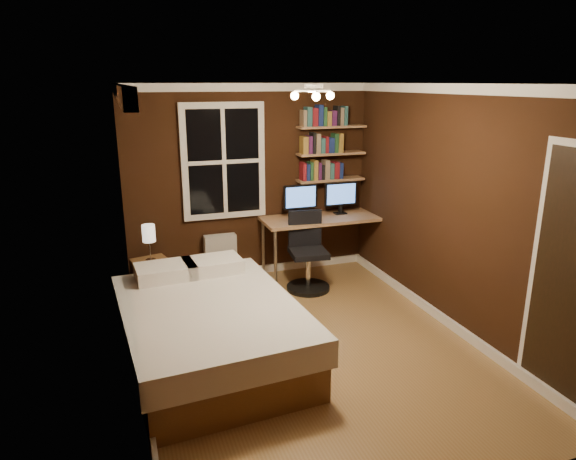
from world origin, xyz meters
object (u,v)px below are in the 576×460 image
object	(u,v)px
nightstand	(152,280)
bedside_lamp	(149,243)
monitor_left	(300,201)
monitor_right	(341,198)
bed	(210,329)
office_chair	(307,260)
desk	(325,221)
radiator	(221,258)
desk_lamp	(384,199)

from	to	relation	value
nightstand	bedside_lamp	bearing A→B (deg)	0.00
monitor_left	monitor_right	size ratio (longest dim) A/B	1.00
bed	office_chair	size ratio (longest dim) A/B	2.27
monitor_left	office_chair	xyz separation A→B (m)	(-0.08, -0.49, -0.65)
bed	monitor_right	xyz separation A→B (m)	(2.13, 1.81, 0.71)
office_chair	nightstand	bearing A→B (deg)	179.35
nightstand	desk	xyz separation A→B (m)	(2.28, 0.16, 0.49)
radiator	monitor_left	distance (m)	1.28
nightstand	monitor_left	world-z (taller)	monitor_left
radiator	monitor_right	xyz separation A→B (m)	(1.63, -0.14, 0.71)
bedside_lamp	radiator	world-z (taller)	bedside_lamp
bed	office_chair	xyz separation A→B (m)	(1.48, 1.32, 0.06)
bedside_lamp	monitor_left	size ratio (longest dim) A/B	0.95
bed	bedside_lamp	world-z (taller)	bedside_lamp
radiator	desk_lamp	distance (m)	2.28
monitor_right	bedside_lamp	bearing A→B (deg)	-174.55
bed	desk_lamp	bearing A→B (deg)	26.07
bedside_lamp	desk	world-z (taller)	bedside_lamp
office_chair	monitor_left	bearing A→B (deg)	87.52
bed	desk_lamp	xyz separation A→B (m)	(2.63, 1.53, 0.71)
bed	monitor_left	size ratio (longest dim) A/B	4.87
radiator	desk_lamp	world-z (taller)	desk_lamp
radiator	desk	distance (m)	1.46
radiator	office_chair	world-z (taller)	office_chair
bedside_lamp	desk	distance (m)	2.28
nightstand	desk_lamp	size ratio (longest dim) A/B	1.13
monitor_right	nightstand	bearing A→B (deg)	-174.55
desk	office_chair	distance (m)	0.68
bed	office_chair	world-z (taller)	office_chair
bed	monitor_right	world-z (taller)	monitor_right
bedside_lamp	monitor_right	bearing A→B (deg)	5.45
monitor_right	desk_lamp	distance (m)	0.57
bed	monitor_left	xyz separation A→B (m)	(1.56, 1.81, 0.71)
bedside_lamp	monitor_left	bearing A→B (deg)	7.04
desk	radiator	bearing A→B (deg)	170.75
nightstand	desk	distance (m)	2.34
desk	desk_lamp	distance (m)	0.82
radiator	monitor_right	size ratio (longest dim) A/B	1.35
nightstand	bed	bearing A→B (deg)	-89.84
nightstand	bedside_lamp	xyz separation A→B (m)	(0.00, 0.00, 0.47)
bedside_lamp	monitor_right	xyz separation A→B (m)	(2.53, 0.24, 0.30)
nightstand	monitor_left	bearing A→B (deg)	-7.04
desk_lamp	office_chair	bearing A→B (deg)	-169.60
bedside_lamp	bed	bearing A→B (deg)	-75.76
bed	office_chair	bearing A→B (deg)	37.64
desk	office_chair	size ratio (longest dim) A/B	1.72
bedside_lamp	office_chair	xyz separation A→B (m)	(1.87, -0.25, -0.35)
monitor_left	desk	bearing A→B (deg)	-14.56
monitor_right	office_chair	xyz separation A→B (m)	(-0.65, -0.49, -0.65)
bed	desk	bearing A→B (deg)	38.31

